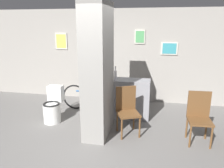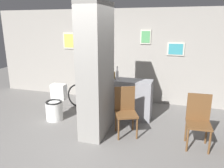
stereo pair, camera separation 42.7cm
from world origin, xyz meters
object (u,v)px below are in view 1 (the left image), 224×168
at_px(bottle_tall, 115,75).
at_px(bicycle, 94,98).
at_px(toilet, 53,107).
at_px(chair_by_doorway, 199,115).
at_px(chair_near_pillar, 127,109).

bearing_deg(bottle_tall, bicycle, 154.79).
bearing_deg(bicycle, bottle_tall, -25.21).
relative_size(toilet, bottle_tall, 2.52).
height_order(chair_by_doorway, bottle_tall, bottle_tall).
bearing_deg(bottle_tall, chair_by_doorway, -24.91).
relative_size(chair_near_pillar, bicycle, 0.56).
distance_m(chair_near_pillar, bottle_tall, 0.99).
height_order(chair_near_pillar, chair_by_doorway, same).
distance_m(chair_by_doorway, bottle_tall, 2.01).
bearing_deg(chair_by_doorway, bicycle, 152.23).
distance_m(bicycle, bottle_tall, 0.97).
distance_m(toilet, chair_by_doorway, 3.14).
relative_size(chair_near_pillar, bottle_tall, 3.06).
xyz_separation_m(chair_by_doorway, bottle_tall, (-1.76, 0.82, 0.52)).
distance_m(chair_near_pillar, chair_by_doorway, 1.37).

